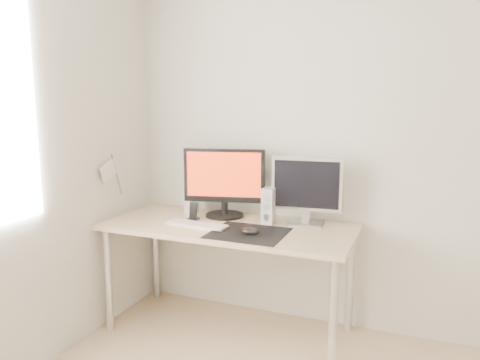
% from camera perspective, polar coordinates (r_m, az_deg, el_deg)
% --- Properties ---
extents(wall_back, '(3.50, 0.00, 3.50)m').
position_cam_1_polar(wall_back, '(3.06, 17.71, 4.21)').
color(wall_back, silver).
rests_on(wall_back, ground).
extents(mousepad, '(0.45, 0.40, 0.00)m').
position_cam_1_polar(mousepad, '(2.83, 1.00, -6.48)').
color(mousepad, black).
rests_on(mousepad, desk).
extents(mouse, '(0.12, 0.07, 0.04)m').
position_cam_1_polar(mouse, '(2.79, 1.16, -6.23)').
color(mouse, black).
rests_on(mouse, mousepad).
extents(desk, '(1.60, 0.70, 0.73)m').
position_cam_1_polar(desk, '(3.04, -1.40, -6.88)').
color(desk, '#D1B587').
rests_on(desk, ground).
extents(main_monitor, '(0.55, 0.31, 0.47)m').
position_cam_1_polar(main_monitor, '(3.16, -1.92, -0.01)').
color(main_monitor, black).
rests_on(main_monitor, desk).
extents(second_monitor, '(0.45, 0.18, 0.43)m').
position_cam_1_polar(second_monitor, '(2.99, 8.13, -0.94)').
color(second_monitor, '#BDBDC0').
rests_on(second_monitor, desk).
extents(speaker_left, '(0.07, 0.09, 0.23)m').
position_cam_1_polar(speaker_left, '(3.28, -6.00, -2.11)').
color(speaker_left, silver).
rests_on(speaker_left, desk).
extents(speaker_right, '(0.07, 0.09, 0.23)m').
position_cam_1_polar(speaker_right, '(3.01, 3.49, -3.18)').
color(speaker_right, silver).
rests_on(speaker_right, desk).
extents(keyboard, '(0.43, 0.15, 0.02)m').
position_cam_1_polar(keyboard, '(3.00, -5.26, -5.43)').
color(keyboard, '#B1B1B4').
rests_on(keyboard, desk).
extents(phone_dock, '(0.07, 0.06, 0.12)m').
position_cam_1_polar(phone_dock, '(3.13, -5.72, -4.21)').
color(phone_dock, black).
rests_on(phone_dock, desk).
extents(pennant, '(0.01, 0.23, 0.29)m').
position_cam_1_polar(pennant, '(3.22, -15.46, 0.97)').
color(pennant, '#A57F54').
rests_on(pennant, wall_left).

